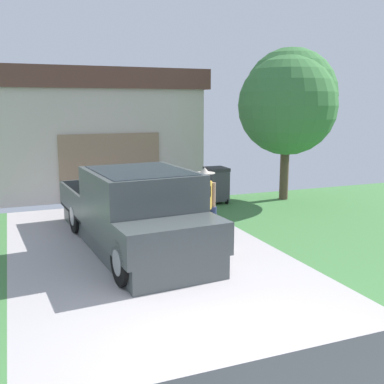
{
  "coord_description": "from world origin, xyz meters",
  "views": [
    {
      "loc": [
        -2.39,
        -4.28,
        2.96
      ],
      "look_at": [
        0.89,
        3.99,
        1.24
      ],
      "focal_mm": 42.93,
      "sensor_mm": 36.0,
      "label": 1
    }
  ],
  "objects_px": {
    "handbag": "(219,244)",
    "wheeled_trash_bin": "(216,184)",
    "pickup_truck": "(137,213)",
    "house_with_garage": "(43,131)",
    "neighbor_tree": "(290,102)",
    "person_with_hat": "(204,203)"
  },
  "relations": [
    {
      "from": "handbag",
      "to": "wheeled_trash_bin",
      "type": "height_order",
      "value": "wheeled_trash_bin"
    },
    {
      "from": "pickup_truck",
      "to": "house_with_garage",
      "type": "bearing_deg",
      "value": -85.8
    },
    {
      "from": "handbag",
      "to": "neighbor_tree",
      "type": "xyz_separation_m",
      "value": [
        4.06,
        3.79,
        2.89
      ]
    },
    {
      "from": "person_with_hat",
      "to": "house_with_garage",
      "type": "relative_size",
      "value": 0.17
    },
    {
      "from": "person_with_hat",
      "to": "neighbor_tree",
      "type": "height_order",
      "value": "neighbor_tree"
    },
    {
      "from": "person_with_hat",
      "to": "house_with_garage",
      "type": "bearing_deg",
      "value": -55.83
    },
    {
      "from": "house_with_garage",
      "to": "handbag",
      "type": "bearing_deg",
      "value": -72.13
    },
    {
      "from": "pickup_truck",
      "to": "wheeled_trash_bin",
      "type": "relative_size",
      "value": 5.22
    },
    {
      "from": "wheeled_trash_bin",
      "to": "pickup_truck",
      "type": "bearing_deg",
      "value": -133.7
    },
    {
      "from": "neighbor_tree",
      "to": "handbag",
      "type": "bearing_deg",
      "value": -136.99
    },
    {
      "from": "neighbor_tree",
      "to": "wheeled_trash_bin",
      "type": "xyz_separation_m",
      "value": [
        -2.21,
        0.4,
        -2.43
      ]
    },
    {
      "from": "neighbor_tree",
      "to": "person_with_hat",
      "type": "bearing_deg",
      "value": -140.42
    },
    {
      "from": "pickup_truck",
      "to": "house_with_garage",
      "type": "distance_m",
      "value": 8.09
    },
    {
      "from": "neighbor_tree",
      "to": "house_with_garage",
      "type": "bearing_deg",
      "value": 145.13
    },
    {
      "from": "neighbor_tree",
      "to": "wheeled_trash_bin",
      "type": "relative_size",
      "value": 4.3
    },
    {
      "from": "person_with_hat",
      "to": "neighbor_tree",
      "type": "bearing_deg",
      "value": -123.06
    },
    {
      "from": "pickup_truck",
      "to": "house_with_garage",
      "type": "height_order",
      "value": "house_with_garage"
    },
    {
      "from": "pickup_truck",
      "to": "person_with_hat",
      "type": "relative_size",
      "value": 3.32
    },
    {
      "from": "house_with_garage",
      "to": "wheeled_trash_bin",
      "type": "height_order",
      "value": "house_with_garage"
    },
    {
      "from": "handbag",
      "to": "wheeled_trash_bin",
      "type": "distance_m",
      "value": 4.6
    },
    {
      "from": "person_with_hat",
      "to": "handbag",
      "type": "distance_m",
      "value": 0.9
    },
    {
      "from": "person_with_hat",
      "to": "house_with_garage",
      "type": "distance_m",
      "value": 8.74
    }
  ]
}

